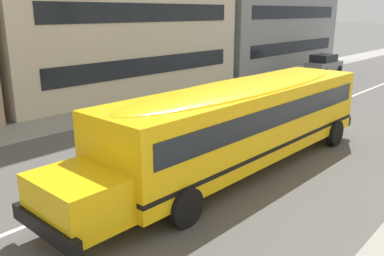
% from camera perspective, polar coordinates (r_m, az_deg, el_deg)
% --- Properties ---
extents(ground_plane, '(400.00, 400.00, 0.00)m').
position_cam_1_polar(ground_plane, '(15.68, 2.68, -3.41)').
color(ground_plane, '#54514F').
extents(sidewalk_far, '(120.00, 3.00, 0.01)m').
position_cam_1_polar(sidewalk_far, '(21.54, -14.61, 1.49)').
color(sidewalk_far, gray).
rests_on(sidewalk_far, ground_plane).
extents(lane_centreline, '(110.00, 0.16, 0.01)m').
position_cam_1_polar(lane_centreline, '(15.67, 2.68, -3.39)').
color(lane_centreline, silver).
rests_on(lane_centreline, ground_plane).
extents(school_bus, '(13.41, 3.32, 2.99)m').
position_cam_1_polar(school_bus, '(13.62, 6.89, 1.32)').
color(school_bus, yellow).
rests_on(school_bus, ground_plane).
extents(parked_car_grey_by_entrance, '(3.98, 2.04, 1.64)m').
position_cam_1_polar(parked_car_grey_by_entrance, '(37.67, 17.89, 8.55)').
color(parked_car_grey_by_entrance, gray).
rests_on(parked_car_grey_by_entrance, ground_plane).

